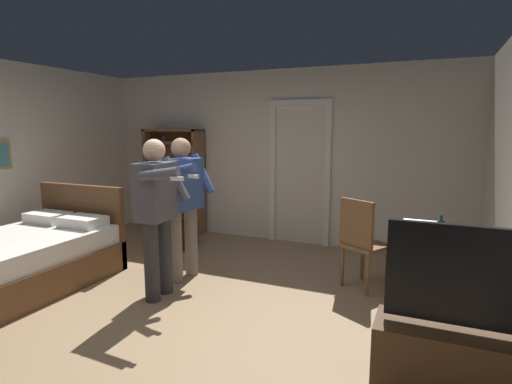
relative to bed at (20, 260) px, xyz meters
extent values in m
plane|color=#997A56|center=(1.84, 0.08, -0.30)|extent=(6.22, 6.22, 0.00)
cube|color=silver|center=(1.84, 2.97, 0.99)|extent=(5.89, 0.12, 2.58)
cube|color=white|center=(1.83, 2.89, 0.72)|extent=(0.08, 0.08, 2.05)
cube|color=white|center=(2.68, 2.89, 0.72)|extent=(0.08, 0.08, 2.05)
cube|color=white|center=(2.26, 2.89, 1.79)|extent=(0.93, 0.08, 0.08)
cube|color=brown|center=(0.00, -0.08, -0.13)|extent=(1.31, 2.02, 0.35)
cube|color=silver|center=(0.00, -0.08, 0.16)|extent=(1.25, 1.96, 0.22)
cube|color=brown|center=(0.00, 0.89, 0.21)|extent=(1.31, 0.08, 1.02)
cube|color=white|center=(-0.29, 0.63, 0.33)|extent=(0.50, 0.34, 0.12)
cube|color=white|center=(0.29, 0.63, 0.33)|extent=(0.50, 0.34, 0.12)
cube|color=brown|center=(-0.32, 2.71, 0.55)|extent=(0.06, 0.32, 1.71)
cube|color=brown|center=(0.63, 2.71, 0.55)|extent=(0.06, 0.32, 1.71)
cube|color=brown|center=(0.16, 2.71, 1.38)|extent=(1.01, 0.32, 0.04)
cube|color=brown|center=(0.16, 2.86, 0.55)|extent=(1.01, 0.02, 1.71)
cube|color=brown|center=(0.16, 2.71, -0.09)|extent=(0.95, 0.32, 0.03)
cylinder|color=#AD4EC6|center=(0.23, 2.71, -0.01)|extent=(0.08, 0.08, 0.13)
cube|color=brown|center=(0.16, 2.71, 0.34)|extent=(0.95, 0.32, 0.03)
cube|color=brown|center=(0.16, 2.71, 0.76)|extent=(0.95, 0.32, 0.03)
cube|color=brown|center=(0.16, 2.71, 1.19)|extent=(0.95, 0.32, 0.03)
cylinder|color=#643879|center=(-0.03, 2.71, 1.25)|extent=(0.05, 0.05, 0.08)
cube|color=#4C331E|center=(4.36, -0.17, -0.07)|extent=(1.20, 0.40, 0.46)
cube|color=black|center=(4.36, -0.19, 0.53)|extent=(1.09, 0.05, 0.63)
cube|color=teal|center=(4.36, -0.16, 0.53)|extent=(1.03, 0.01, 0.57)
cylinder|color=#4C331E|center=(4.02, 1.23, 0.03)|extent=(0.08, 0.08, 0.67)
cylinder|color=#4C331E|center=(4.02, 1.23, -0.29)|extent=(0.35, 0.35, 0.03)
cylinder|color=#4C331E|center=(4.02, 1.23, 0.38)|extent=(0.58, 0.58, 0.03)
cube|color=black|center=(3.99, 1.23, 0.41)|extent=(0.32, 0.22, 0.02)
cube|color=black|center=(3.99, 1.11, 0.52)|extent=(0.32, 0.19, 0.09)
cube|color=navy|center=(3.99, 1.11, 0.52)|extent=(0.29, 0.16, 0.07)
cylinder|color=#19402D|center=(4.16, 1.15, 0.49)|extent=(0.06, 0.06, 0.19)
cylinder|color=#19402D|center=(4.16, 1.15, 0.61)|extent=(0.03, 0.03, 0.05)
cylinder|color=brown|center=(3.68, 1.56, -0.08)|extent=(0.04, 0.04, 0.45)
cylinder|color=brown|center=(3.38, 1.73, -0.08)|extent=(0.04, 0.04, 0.45)
cylinder|color=brown|center=(3.51, 1.26, -0.08)|extent=(0.04, 0.04, 0.45)
cylinder|color=brown|center=(3.21, 1.43, -0.08)|extent=(0.04, 0.04, 0.45)
cube|color=brown|center=(3.44, 1.49, 0.17)|extent=(0.57, 0.57, 0.04)
cube|color=brown|center=(3.36, 1.35, 0.44)|extent=(0.38, 0.24, 0.50)
cylinder|color=#333338|center=(1.53, 0.51, 0.10)|extent=(0.15, 0.15, 0.81)
cylinder|color=#333338|center=(1.54, 0.28, 0.10)|extent=(0.15, 0.15, 0.81)
cube|color=#4C4C56|center=(1.54, 0.39, 0.80)|extent=(0.28, 0.42, 0.58)
sphere|color=#D8AD8C|center=(1.54, 0.39, 1.21)|extent=(0.22, 0.22, 0.22)
cylinder|color=#4C4C56|center=(1.62, 0.63, 0.90)|extent=(0.33, 0.10, 0.47)
cylinder|color=#4C4C56|center=(1.75, 0.17, 1.01)|extent=(0.42, 0.11, 0.15)
cube|color=white|center=(1.96, 0.16, 0.97)|extent=(0.12, 0.04, 0.04)
cylinder|color=gray|center=(1.50, 1.08, 0.10)|extent=(0.15, 0.15, 0.81)
cylinder|color=gray|center=(1.46, 0.81, 0.10)|extent=(0.15, 0.15, 0.81)
cube|color=#334C8C|center=(1.48, 0.95, 0.80)|extent=(0.33, 0.51, 0.58)
sphere|color=tan|center=(1.48, 0.95, 1.20)|extent=(0.22, 0.22, 0.22)
cylinder|color=#334C8C|center=(1.61, 1.19, 0.90)|extent=(0.33, 0.14, 0.47)
cylinder|color=#334C8C|center=(1.65, 0.66, 0.99)|extent=(0.44, 0.15, 0.18)
cube|color=white|center=(1.85, 0.60, 0.94)|extent=(0.12, 0.05, 0.04)
cube|color=black|center=(0.63, 1.89, -0.13)|extent=(0.62, 0.45, 0.35)
cube|color=black|center=(0.59, 2.03, -0.13)|extent=(0.64, 0.44, 0.35)
camera|label=1|loc=(4.05, -2.89, 1.43)|focal=28.60mm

